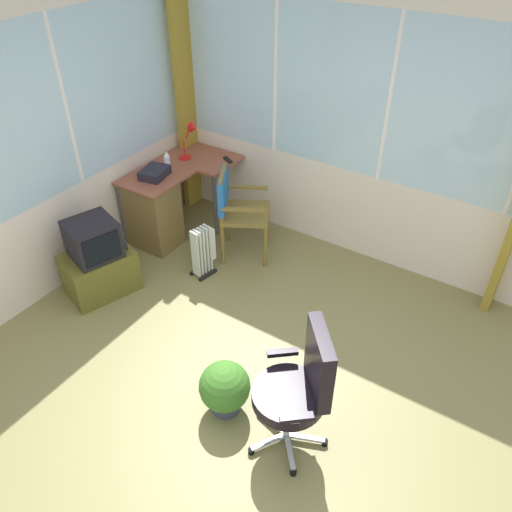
{
  "coord_description": "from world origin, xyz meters",
  "views": [
    {
      "loc": [
        -1.95,
        -1.42,
        3.31
      ],
      "look_at": [
        1.0,
        0.49,
        0.66
      ],
      "focal_mm": 35.92,
      "sensor_mm": 36.0,
      "label": 1
    }
  ],
  "objects_px": {
    "spray_bottle": "(167,161)",
    "tv_on_stand": "(98,261)",
    "desk": "(156,209)",
    "tv_remote": "(228,160)",
    "space_heater": "(204,250)",
    "wooden_armchair": "(233,203)",
    "desk_lamp": "(191,135)",
    "office_chair": "(301,384)",
    "paper_tray": "(155,173)",
    "potted_plant": "(225,388)"
  },
  "relations": [
    {
      "from": "tv_remote",
      "to": "office_chair",
      "type": "height_order",
      "value": "office_chair"
    },
    {
      "from": "wooden_armchair",
      "to": "office_chair",
      "type": "height_order",
      "value": "office_chair"
    },
    {
      "from": "spray_bottle",
      "to": "space_heater",
      "type": "bearing_deg",
      "value": -118.93
    },
    {
      "from": "tv_on_stand",
      "to": "tv_remote",
      "type": "bearing_deg",
      "value": -10.21
    },
    {
      "from": "office_chair",
      "to": "potted_plant",
      "type": "height_order",
      "value": "office_chair"
    },
    {
      "from": "desk_lamp",
      "to": "tv_on_stand",
      "type": "distance_m",
      "value": 1.72
    },
    {
      "from": "desk_lamp",
      "to": "spray_bottle",
      "type": "distance_m",
      "value": 0.42
    },
    {
      "from": "paper_tray",
      "to": "spray_bottle",
      "type": "bearing_deg",
      "value": -4.84
    },
    {
      "from": "paper_tray",
      "to": "desk_lamp",
      "type": "bearing_deg",
      "value": -4.33
    },
    {
      "from": "desk",
      "to": "desk_lamp",
      "type": "xyz_separation_m",
      "value": [
        0.63,
        -0.03,
        0.62
      ]
    },
    {
      "from": "office_chair",
      "to": "tv_on_stand",
      "type": "bearing_deg",
      "value": 80.45
    },
    {
      "from": "wooden_armchair",
      "to": "desk",
      "type": "bearing_deg",
      "value": 108.59
    },
    {
      "from": "desk",
      "to": "office_chair",
      "type": "xyz_separation_m",
      "value": [
        -1.35,
        -2.51,
        0.18
      ]
    },
    {
      "from": "desk",
      "to": "wooden_armchair",
      "type": "relative_size",
      "value": 1.32
    },
    {
      "from": "desk",
      "to": "tv_remote",
      "type": "relative_size",
      "value": 8.39
    },
    {
      "from": "desk_lamp",
      "to": "paper_tray",
      "type": "bearing_deg",
      "value": 175.67
    },
    {
      "from": "tv_remote",
      "to": "desk_lamp",
      "type": "bearing_deg",
      "value": 136.97
    },
    {
      "from": "tv_remote",
      "to": "space_heater",
      "type": "relative_size",
      "value": 0.27
    },
    {
      "from": "tv_on_stand",
      "to": "space_heater",
      "type": "relative_size",
      "value": 1.44
    },
    {
      "from": "spray_bottle",
      "to": "wooden_armchair",
      "type": "relative_size",
      "value": 0.23
    },
    {
      "from": "desk_lamp",
      "to": "office_chair",
      "type": "height_order",
      "value": "desk_lamp"
    },
    {
      "from": "paper_tray",
      "to": "space_heater",
      "type": "bearing_deg",
      "value": -106.77
    },
    {
      "from": "spray_bottle",
      "to": "tv_on_stand",
      "type": "xyz_separation_m",
      "value": [
        -1.19,
        -0.1,
        -0.52
      ]
    },
    {
      "from": "tv_remote",
      "to": "tv_on_stand",
      "type": "xyz_separation_m",
      "value": [
        -1.71,
        0.31,
        -0.43
      ]
    },
    {
      "from": "paper_tray",
      "to": "wooden_armchair",
      "type": "bearing_deg",
      "value": -75.24
    },
    {
      "from": "potted_plant",
      "to": "desk_lamp",
      "type": "bearing_deg",
      "value": 42.63
    },
    {
      "from": "paper_tray",
      "to": "potted_plant",
      "type": "distance_m",
      "value": 2.51
    },
    {
      "from": "desk_lamp",
      "to": "tv_on_stand",
      "type": "xyz_separation_m",
      "value": [
        -1.58,
        -0.07,
        -0.68
      ]
    },
    {
      "from": "tv_remote",
      "to": "space_heater",
      "type": "bearing_deg",
      "value": -131.82
    },
    {
      "from": "paper_tray",
      "to": "office_chair",
      "type": "xyz_separation_m",
      "value": [
        -1.4,
        -2.52,
        -0.22
      ]
    },
    {
      "from": "desk",
      "to": "space_heater",
      "type": "relative_size",
      "value": 2.3
    },
    {
      "from": "desk_lamp",
      "to": "desk",
      "type": "bearing_deg",
      "value": 176.87
    },
    {
      "from": "office_chair",
      "to": "tv_on_stand",
      "type": "height_order",
      "value": "office_chair"
    },
    {
      "from": "desk_lamp",
      "to": "potted_plant",
      "type": "relative_size",
      "value": 0.88
    },
    {
      "from": "tv_remote",
      "to": "space_heater",
      "type": "height_order",
      "value": "tv_remote"
    },
    {
      "from": "spray_bottle",
      "to": "potted_plant",
      "type": "bearing_deg",
      "value": -130.98
    },
    {
      "from": "tv_remote",
      "to": "paper_tray",
      "type": "distance_m",
      "value": 0.83
    },
    {
      "from": "space_heater",
      "to": "wooden_armchair",
      "type": "bearing_deg",
      "value": -6.46
    },
    {
      "from": "tv_on_stand",
      "to": "spray_bottle",
      "type": "bearing_deg",
      "value": 4.8
    },
    {
      "from": "desk",
      "to": "potted_plant",
      "type": "distance_m",
      "value": 2.41
    },
    {
      "from": "spray_bottle",
      "to": "potted_plant",
      "type": "height_order",
      "value": "spray_bottle"
    },
    {
      "from": "wooden_armchair",
      "to": "tv_on_stand",
      "type": "height_order",
      "value": "wooden_armchair"
    },
    {
      "from": "tv_remote",
      "to": "spray_bottle",
      "type": "height_order",
      "value": "spray_bottle"
    },
    {
      "from": "tv_remote",
      "to": "paper_tray",
      "type": "relative_size",
      "value": 0.5
    },
    {
      "from": "desk",
      "to": "tv_remote",
      "type": "xyz_separation_m",
      "value": [
        0.77,
        -0.41,
        0.37
      ]
    },
    {
      "from": "desk",
      "to": "tv_on_stand",
      "type": "bearing_deg",
      "value": -173.54
    },
    {
      "from": "office_chair",
      "to": "tv_remote",
      "type": "bearing_deg",
      "value": 44.77
    },
    {
      "from": "desk",
      "to": "spray_bottle",
      "type": "relative_size",
      "value": 5.82
    },
    {
      "from": "desk_lamp",
      "to": "office_chair",
      "type": "xyz_separation_m",
      "value": [
        -1.98,
        -2.48,
        -0.44
      ]
    },
    {
      "from": "desk_lamp",
      "to": "tv_on_stand",
      "type": "height_order",
      "value": "desk_lamp"
    }
  ]
}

